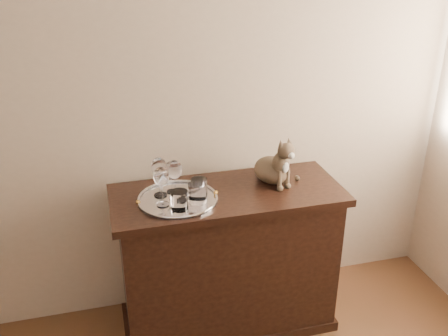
# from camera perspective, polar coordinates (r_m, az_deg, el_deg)

# --- Properties ---
(wall_back) EXTENTS (4.00, 0.10, 2.70)m
(wall_back) POSITION_cam_1_polar(r_m,az_deg,el_deg) (2.60, -14.44, 8.71)
(wall_back) COLOR tan
(wall_back) RESTS_ON ground
(sideboard) EXTENTS (1.20, 0.50, 0.85)m
(sideboard) POSITION_cam_1_polar(r_m,az_deg,el_deg) (2.79, 0.39, -10.51)
(sideboard) COLOR black
(sideboard) RESTS_ON ground
(tray) EXTENTS (0.40, 0.40, 0.01)m
(tray) POSITION_cam_1_polar(r_m,az_deg,el_deg) (2.49, -5.30, -3.65)
(tray) COLOR silver
(tray) RESTS_ON sideboard
(wine_glass_a) EXTENTS (0.08, 0.08, 0.21)m
(wine_glass_a) POSITION_cam_1_polar(r_m,az_deg,el_deg) (2.49, -7.38, -1.01)
(wine_glass_a) COLOR white
(wine_glass_a) RESTS_ON tray
(wine_glass_b) EXTENTS (0.06, 0.06, 0.17)m
(wine_glass_b) POSITION_cam_1_polar(r_m,az_deg,el_deg) (2.52, -6.06, -1.02)
(wine_glass_b) COLOR silver
(wine_glass_b) RESTS_ON tray
(wine_glass_c) EXTENTS (0.08, 0.08, 0.20)m
(wine_glass_c) POSITION_cam_1_polar(r_m,az_deg,el_deg) (2.40, -7.12, -2.09)
(wine_glass_c) COLOR white
(wine_glass_c) RESTS_ON tray
(wine_glass_d) EXTENTS (0.08, 0.08, 0.20)m
(wine_glass_d) POSITION_cam_1_polar(r_m,az_deg,el_deg) (2.45, -5.64, -1.32)
(wine_glass_d) COLOR silver
(wine_glass_d) RESTS_ON tray
(tumbler_a) EXTENTS (0.09, 0.09, 0.10)m
(tumbler_a) POSITION_cam_1_polar(r_m,az_deg,el_deg) (2.43, -3.08, -2.89)
(tumbler_a) COLOR white
(tumbler_a) RESTS_ON tray
(tumbler_b) EXTENTS (0.08, 0.08, 0.09)m
(tumbler_b) POSITION_cam_1_polar(r_m,az_deg,el_deg) (2.38, -5.11, -3.70)
(tumbler_b) COLOR white
(tumbler_b) RESTS_ON tray
(tumbler_c) EXTENTS (0.08, 0.08, 0.09)m
(tumbler_c) POSITION_cam_1_polar(r_m,az_deg,el_deg) (2.49, -2.86, -2.24)
(tumbler_c) COLOR silver
(tumbler_c) RESTS_ON tray
(cat) EXTENTS (0.34, 0.33, 0.28)m
(cat) POSITION_cam_1_polar(r_m,az_deg,el_deg) (2.63, 5.57, 1.14)
(cat) COLOR brown
(cat) RESTS_ON sideboard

